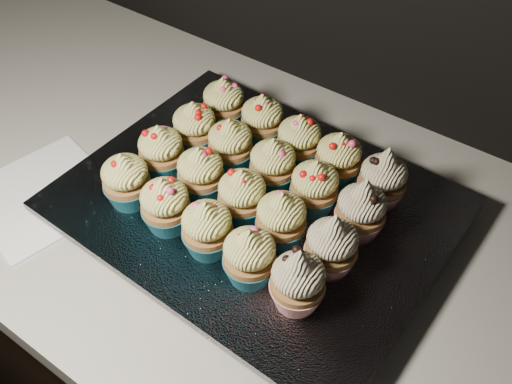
{
  "coord_description": "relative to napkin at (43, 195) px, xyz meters",
  "views": [
    {
      "loc": [
        0.19,
        1.27,
        1.5
      ],
      "look_at": [
        -0.11,
        1.69,
        0.95
      ],
      "focal_mm": 40.0,
      "sensor_mm": 36.0,
      "label": 1
    }
  ],
  "objects": [
    {
      "name": "cupcake_15",
      "position": [
        0.14,
        0.25,
        0.07
      ],
      "size": [
        0.06,
        0.06,
        0.08
      ],
      "color": "#196679",
      "rests_on": "foil_lining"
    },
    {
      "name": "cupcake_2",
      "position": [
        0.27,
        0.04,
        0.07
      ],
      "size": [
        0.06,
        0.06,
        0.08
      ],
      "color": "#196679",
      "rests_on": "foil_lining"
    },
    {
      "name": "cupcake_1",
      "position": [
        0.2,
        0.04,
        0.07
      ],
      "size": [
        0.06,
        0.06,
        0.08
      ],
      "color": "#196679",
      "rests_on": "foil_lining"
    },
    {
      "name": "napkin",
      "position": [
        0.0,
        0.0,
        0.0
      ],
      "size": [
        0.22,
        0.22,
        0.0
      ],
      "primitive_type": "cube",
      "rotation": [
        0.0,
        0.0,
        -0.23
      ],
      "color": "white",
      "rests_on": "worktop"
    },
    {
      "name": "foil_lining",
      "position": [
        0.27,
        0.14,
        0.03
      ],
      "size": [
        0.5,
        0.4,
        0.01
      ],
      "primitive_type": "cube",
      "rotation": [
        0.0,
        0.0,
        -0.03
      ],
      "color": "silver",
      "rests_on": "baking_tray"
    },
    {
      "name": "cupcake_4",
      "position": [
        0.4,
        0.04,
        0.07
      ],
      "size": [
        0.06,
        0.06,
        0.1
      ],
      "color": "#AA1A17",
      "rests_on": "foil_lining"
    },
    {
      "name": "cupcake_14",
      "position": [
        0.41,
        0.17,
        0.07
      ],
      "size": [
        0.06,
        0.06,
        0.1
      ],
      "color": "#AA1A17",
      "rests_on": "foil_lining"
    },
    {
      "name": "cupcake_12",
      "position": [
        0.27,
        0.18,
        0.07
      ],
      "size": [
        0.06,
        0.06,
        0.08
      ],
      "color": "#196679",
      "rests_on": "foil_lining"
    },
    {
      "name": "cupcake_5",
      "position": [
        0.14,
        0.11,
        0.07
      ],
      "size": [
        0.06,
        0.06,
        0.08
      ],
      "color": "#196679",
      "rests_on": "foil_lining"
    },
    {
      "name": "cupcake_10",
      "position": [
        0.14,
        0.18,
        0.07
      ],
      "size": [
        0.06,
        0.06,
        0.08
      ],
      "color": "#196679",
      "rests_on": "foil_lining"
    },
    {
      "name": "cupcake_9",
      "position": [
        0.41,
        0.11,
        0.07
      ],
      "size": [
        0.06,
        0.06,
        0.1
      ],
      "color": "#AA1A17",
      "rests_on": "foil_lining"
    },
    {
      "name": "cupcake_8",
      "position": [
        0.33,
        0.11,
        0.07
      ],
      "size": [
        0.06,
        0.06,
        0.08
      ],
      "color": "#196679",
      "rests_on": "foil_lining"
    },
    {
      "name": "cupcake_19",
      "position": [
        0.4,
        0.24,
        0.07
      ],
      "size": [
        0.06,
        0.06,
        0.1
      ],
      "color": "#AA1A17",
      "rests_on": "foil_lining"
    },
    {
      "name": "cupcake_18",
      "position": [
        0.34,
        0.24,
        0.07
      ],
      "size": [
        0.06,
        0.06,
        0.08
      ],
      "color": "#196679",
      "rests_on": "foil_lining"
    },
    {
      "name": "worktop",
      "position": [
        0.38,
        0.15,
        -0.02
      ],
      "size": [
        2.44,
        0.64,
        0.04
      ],
      "primitive_type": "cube",
      "color": "beige",
      "rests_on": "cabinet"
    },
    {
      "name": "cupcake_7",
      "position": [
        0.27,
        0.11,
        0.07
      ],
      "size": [
        0.06,
        0.06,
        0.08
      ],
      "color": "#196679",
      "rests_on": "foil_lining"
    },
    {
      "name": "cupcake_13",
      "position": [
        0.34,
        0.18,
        0.07
      ],
      "size": [
        0.06,
        0.06,
        0.08
      ],
      "color": "#196679",
      "rests_on": "foil_lining"
    },
    {
      "name": "baking_tray",
      "position": [
        0.27,
        0.14,
        0.01
      ],
      "size": [
        0.46,
        0.36,
        0.02
      ],
      "primitive_type": "cube",
      "rotation": [
        0.0,
        0.0,
        -0.03
      ],
      "color": "black",
      "rests_on": "worktop"
    },
    {
      "name": "cupcake_16",
      "position": [
        0.21,
        0.25,
        0.07
      ],
      "size": [
        0.06,
        0.06,
        0.08
      ],
      "color": "#196679",
      "rests_on": "foil_lining"
    },
    {
      "name": "cupcake_0",
      "position": [
        0.13,
        0.05,
        0.07
      ],
      "size": [
        0.06,
        0.06,
        0.08
      ],
      "color": "#196679",
      "rests_on": "foil_lining"
    },
    {
      "name": "cupcake_11",
      "position": [
        0.2,
        0.18,
        0.07
      ],
      "size": [
        0.06,
        0.06,
        0.08
      ],
      "color": "#196679",
      "rests_on": "foil_lining"
    },
    {
      "name": "cupcake_17",
      "position": [
        0.28,
        0.24,
        0.07
      ],
      "size": [
        0.06,
        0.06,
        0.08
      ],
      "color": "#196679",
      "rests_on": "foil_lining"
    },
    {
      "name": "cupcake_3",
      "position": [
        0.34,
        0.04,
        0.07
      ],
      "size": [
        0.06,
        0.06,
        0.08
      ],
      "color": "#196679",
      "rests_on": "foil_lining"
    },
    {
      "name": "cupcake_6",
      "position": [
        0.21,
        0.11,
        0.07
      ],
      "size": [
        0.06,
        0.06,
        0.08
      ],
      "color": "#196679",
      "rests_on": "foil_lining"
    }
  ]
}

